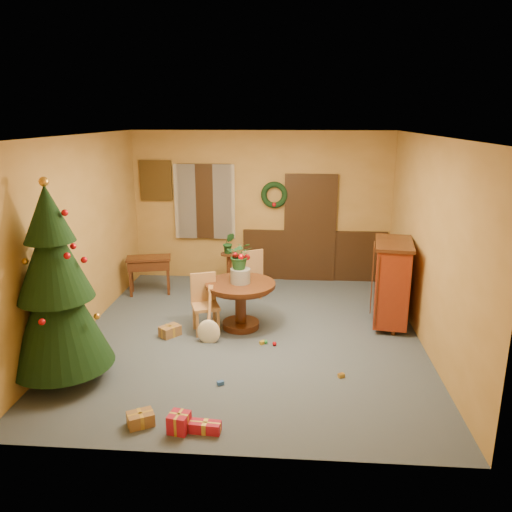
# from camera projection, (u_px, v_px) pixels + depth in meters

# --- Properties ---
(room_envelope) EXTENTS (5.50, 5.50, 5.50)m
(room_envelope) POSITION_uv_depth(u_px,v_px,m) (272.00, 224.00, 9.72)
(room_envelope) COLOR #323C49
(room_envelope) RESTS_ON ground
(dining_table) EXTENTS (1.06, 1.06, 0.73)m
(dining_table) POSITION_uv_depth(u_px,v_px,m) (241.00, 296.00, 7.58)
(dining_table) COLOR #32170B
(dining_table) RESTS_ON floor
(urn) EXTENTS (0.30, 0.30, 0.22)m
(urn) POSITION_uv_depth(u_px,v_px,m) (240.00, 276.00, 7.49)
(urn) COLOR slate
(urn) RESTS_ON dining_table
(centerpiece_plant) EXTENTS (0.38, 0.33, 0.43)m
(centerpiece_plant) POSITION_uv_depth(u_px,v_px,m) (240.00, 255.00, 7.41)
(centerpiece_plant) COLOR #1E4C23
(centerpiece_plant) RESTS_ON urn
(chair_near) EXTENTS (0.49, 0.49, 0.89)m
(chair_near) POSITION_uv_depth(u_px,v_px,m) (205.00, 301.00, 7.50)
(chair_near) COLOR #A07A40
(chair_near) RESTS_ON floor
(chair_far) EXTENTS (0.54, 0.54, 0.92)m
(chair_far) POSITION_uv_depth(u_px,v_px,m) (250.00, 272.00, 8.81)
(chair_far) COLOR #A07A40
(chair_far) RESTS_ON floor
(guitar) EXTENTS (0.42, 0.56, 0.76)m
(guitar) POSITION_uv_depth(u_px,v_px,m) (208.00, 317.00, 7.11)
(guitar) COLOR white
(guitar) RESTS_ON floor
(plant_stand) EXTENTS (0.30, 0.30, 0.77)m
(plant_stand) POSITION_uv_depth(u_px,v_px,m) (229.00, 269.00, 9.07)
(plant_stand) COLOR #32170B
(plant_stand) RESTS_ON floor
(stand_plant) EXTENTS (0.24, 0.20, 0.38)m
(stand_plant) POSITION_uv_depth(u_px,v_px,m) (229.00, 243.00, 8.94)
(stand_plant) COLOR #19471E
(stand_plant) RESTS_ON plant_stand
(christmas_tree) EXTENTS (1.21, 1.21, 2.51)m
(christmas_tree) POSITION_uv_depth(u_px,v_px,m) (56.00, 289.00, 5.87)
(christmas_tree) COLOR #382111
(christmas_tree) RESTS_ON floor
(writing_desk) EXTENTS (0.85, 0.56, 0.70)m
(writing_desk) POSITION_uv_depth(u_px,v_px,m) (149.00, 266.00, 9.06)
(writing_desk) COLOR #32170B
(writing_desk) RESTS_ON floor
(sideboard) EXTENTS (0.70, 1.11, 1.33)m
(sideboard) POSITION_uv_depth(u_px,v_px,m) (391.00, 281.00, 7.67)
(sideboard) COLOR #5D170A
(sideboard) RESTS_ON floor
(gift_a) EXTENTS (0.33, 0.30, 0.15)m
(gift_a) POSITION_uv_depth(u_px,v_px,m) (141.00, 419.00, 5.26)
(gift_a) COLOR brown
(gift_a) RESTS_ON floor
(gift_b) EXTENTS (0.24, 0.24, 0.21)m
(gift_b) POSITION_uv_depth(u_px,v_px,m) (179.00, 423.00, 5.15)
(gift_b) COLOR #A6162E
(gift_b) RESTS_ON floor
(gift_c) EXTENTS (0.34, 0.35, 0.16)m
(gift_c) POSITION_uv_depth(u_px,v_px,m) (170.00, 331.00, 7.40)
(gift_c) COLOR brown
(gift_c) RESTS_ON floor
(gift_d) EXTENTS (0.33, 0.16, 0.12)m
(gift_d) POSITION_uv_depth(u_px,v_px,m) (205.00, 427.00, 5.15)
(gift_d) COLOR #A6162E
(gift_d) RESTS_ON floor
(toy_a) EXTENTS (0.09, 0.08, 0.05)m
(toy_a) POSITION_uv_depth(u_px,v_px,m) (220.00, 383.00, 6.06)
(toy_a) COLOR #234B9A
(toy_a) RESTS_ON floor
(toy_b) EXTENTS (0.06, 0.06, 0.06)m
(toy_b) POSITION_uv_depth(u_px,v_px,m) (266.00, 342.00, 7.15)
(toy_b) COLOR green
(toy_b) RESTS_ON floor
(toy_c) EXTENTS (0.09, 0.09, 0.05)m
(toy_c) POSITION_uv_depth(u_px,v_px,m) (262.00, 343.00, 7.14)
(toy_c) COLOR #B49121
(toy_c) RESTS_ON floor
(toy_d) EXTENTS (0.06, 0.06, 0.06)m
(toy_d) POSITION_uv_depth(u_px,v_px,m) (275.00, 344.00, 7.09)
(toy_d) COLOR red
(toy_d) RESTS_ON floor
(toy_e) EXTENTS (0.09, 0.08, 0.05)m
(toy_e) POSITION_uv_depth(u_px,v_px,m) (341.00, 375.00, 6.24)
(toy_e) COLOR gold
(toy_e) RESTS_ON floor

